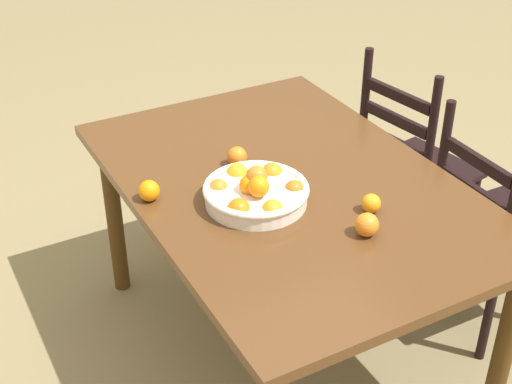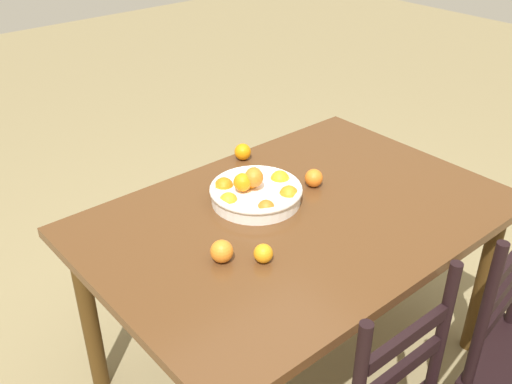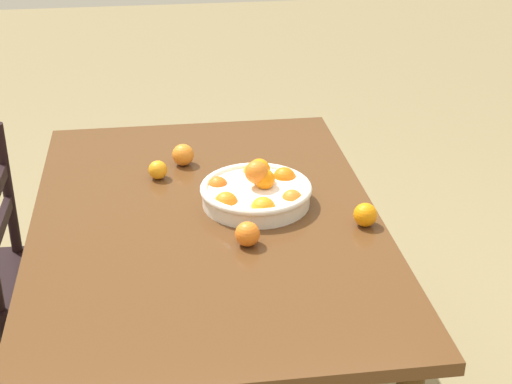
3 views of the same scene
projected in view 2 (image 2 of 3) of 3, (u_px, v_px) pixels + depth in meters
ground_plane at (292, 364)px, 2.48m from camera, size 12.00×12.00×0.00m
dining_table at (297, 233)px, 2.14m from camera, size 1.51×1.03×0.76m
fruit_bowl at (256, 192)px, 2.14m from camera, size 0.34×0.34×0.14m
orange_loose_0 at (222, 251)px, 1.83m from camera, size 0.07×0.07×0.07m
orange_loose_1 at (263, 253)px, 1.83m from camera, size 0.06×0.06×0.06m
orange_loose_2 at (243, 152)px, 2.44m from camera, size 0.07×0.07×0.07m
orange_loose_3 at (314, 178)px, 2.24m from camera, size 0.07×0.07×0.07m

